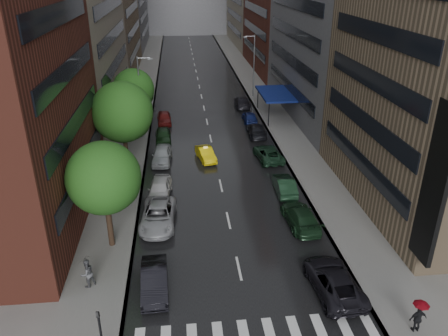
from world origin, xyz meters
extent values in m
plane|color=gray|center=(0.00, 0.00, 0.00)|extent=(220.00, 220.00, 0.00)
cube|color=black|center=(0.00, 50.00, 0.01)|extent=(14.00, 140.00, 0.01)
cube|color=gray|center=(-9.00, 50.00, 0.07)|extent=(4.00, 140.00, 0.15)
cube|color=gray|center=(9.00, 50.00, 0.07)|extent=(4.00, 140.00, 0.15)
cube|color=silver|center=(2.30, -2.00, 0.01)|extent=(0.55, 2.80, 0.01)
cube|color=silver|center=(3.70, -2.00, 0.01)|extent=(0.55, 2.80, 0.01)
cube|color=silver|center=(5.10, -2.00, 0.01)|extent=(0.55, 2.80, 0.01)
cube|color=silver|center=(6.50, -2.00, 0.01)|extent=(0.55, 2.80, 0.01)
cube|color=maroon|center=(-15.00, 12.00, 13.00)|extent=(8.00, 20.00, 26.00)
cube|color=#937A5B|center=(-15.00, 64.00, 11.00)|extent=(8.00, 28.00, 22.00)
cube|color=#937A5B|center=(15.00, 12.00, 15.00)|extent=(8.00, 20.00, 30.00)
cube|color=slate|center=(15.00, 36.00, 12.00)|extent=(8.00, 28.00, 24.00)
cube|color=black|center=(11.10, 2.00, 6.50)|extent=(0.30, 2.20, 10.00)
cylinder|color=#382619|center=(-8.60, 7.44, 2.16)|extent=(0.40, 0.40, 4.32)
sphere|color=#1E5116|center=(-8.60, 7.44, 5.40)|extent=(4.94, 4.94, 4.94)
cylinder|color=#382619|center=(-8.60, 19.64, 2.44)|extent=(0.40, 0.40, 4.88)
sphere|color=#1E5116|center=(-8.60, 19.64, 6.10)|extent=(5.57, 5.57, 5.57)
cylinder|color=#382619|center=(-8.60, 31.14, 2.09)|extent=(0.40, 0.40, 4.17)
sphere|color=#1E5116|center=(-8.60, 31.14, 5.22)|extent=(4.77, 4.77, 4.77)
imported|color=yellow|center=(-0.97, 21.99, 0.65)|extent=(2.15, 4.13, 1.29)
imported|color=black|center=(-5.40, 2.42, 0.74)|extent=(1.75, 4.58, 1.49)
imported|color=#A0A1A6|center=(-5.40, 10.02, 0.77)|extent=(2.86, 5.65, 1.53)
imported|color=silver|center=(-5.40, 14.44, 0.79)|extent=(2.21, 4.77, 1.58)
imported|color=#9FA4A8|center=(-5.40, 21.86, 0.79)|extent=(2.17, 4.74, 1.58)
imported|color=black|center=(-5.40, 27.58, 0.73)|extent=(1.87, 4.35, 1.46)
imported|color=maroon|center=(-5.40, 33.90, 0.72)|extent=(1.90, 4.31, 1.44)
imported|color=black|center=(5.40, 1.22, 0.76)|extent=(2.88, 5.65, 1.53)
imported|color=#16311C|center=(5.40, 8.77, 0.75)|extent=(2.36, 5.26, 1.50)
imported|color=#16311E|center=(5.40, 14.13, 0.73)|extent=(1.66, 4.45, 1.45)
imported|color=#183522|center=(5.40, 21.30, 0.70)|extent=(2.75, 5.19, 1.39)
imported|color=black|center=(5.40, 28.29, 0.72)|extent=(2.24, 5.07, 1.45)
imported|color=#0F194A|center=(5.40, 33.34, 0.69)|extent=(1.67, 4.08, 1.39)
imported|color=black|center=(5.40, 39.99, 0.76)|extent=(2.42, 5.33, 1.52)
imported|color=#505155|center=(-9.47, 3.10, 1.09)|extent=(1.16, 1.15, 1.88)
imported|color=black|center=(-9.47, 3.10, 1.80)|extent=(0.96, 0.98, 0.88)
imported|color=black|center=(8.75, -2.50, 0.98)|extent=(0.99, 0.45, 1.65)
imported|color=maroon|center=(8.75, -2.50, 1.80)|extent=(0.82, 0.82, 0.72)
imported|color=black|center=(-7.60, -3.09, 3.15)|extent=(0.18, 0.15, 0.90)
cylinder|color=gray|center=(-7.80, 30.00, 4.65)|extent=(0.18, 0.18, 9.00)
cube|color=gray|center=(-6.40, 30.00, 8.85)|extent=(0.50, 0.22, 0.16)
cylinder|color=gray|center=(7.80, 45.00, 4.65)|extent=(0.18, 0.18, 9.00)
cube|color=gray|center=(6.40, 45.00, 8.85)|extent=(0.50, 0.22, 0.16)
cube|color=navy|center=(9.00, 35.00, 3.15)|extent=(4.00, 8.00, 0.25)
cylinder|color=black|center=(7.40, 31.20, 1.65)|extent=(0.12, 0.12, 3.00)
cylinder|color=black|center=(7.40, 38.80, 1.65)|extent=(0.12, 0.12, 3.00)
camera|label=1|loc=(-3.42, -19.05, 18.06)|focal=35.00mm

